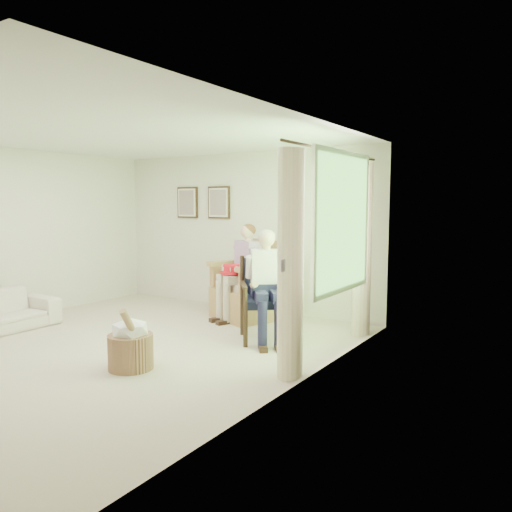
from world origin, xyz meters
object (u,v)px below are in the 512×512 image
at_px(person_wicker, 243,264).
at_px(hatbox, 130,344).
at_px(person_dark, 264,277).
at_px(wicker_armchair, 249,293).
at_px(wood_armchair, 271,295).
at_px(red_hat, 231,270).

bearing_deg(person_wicker, hatbox, -62.00).
xyz_separation_m(person_dark, hatbox, (-0.64, -1.68, -0.56)).
distance_m(wicker_armchair, hatbox, 2.70).
bearing_deg(person_wicker, wood_armchair, -14.75).
distance_m(wicker_armchair, wood_armchair, 1.24).
distance_m(wicker_armchair, red_hat, 0.53).
bearing_deg(wicker_armchair, wood_armchair, -20.64).
height_order(person_wicker, hatbox, person_wicker).
distance_m(wicker_armchair, person_wicker, 0.50).
distance_m(wood_armchair, hatbox, 1.98).
bearing_deg(wood_armchair, person_dark, -128.29).
relative_size(wicker_armchair, wood_armchair, 1.15).
xyz_separation_m(wicker_armchair, red_hat, (-0.10, -0.34, 0.40)).
bearing_deg(person_dark, wood_armchair, 51.71).
distance_m(person_wicker, person_dark, 1.24).
height_order(wood_armchair, person_wicker, person_wicker).
relative_size(person_wicker, person_dark, 1.02).
bearing_deg(person_dark, hatbox, -149.04).
height_order(red_hat, hatbox, red_hat).
distance_m(person_dark, hatbox, 1.88).
distance_m(person_dark, red_hat, 1.20).
bearing_deg(red_hat, wicker_armchair, 73.84).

